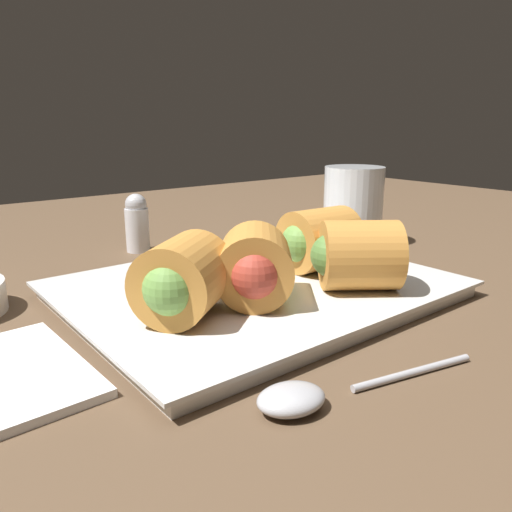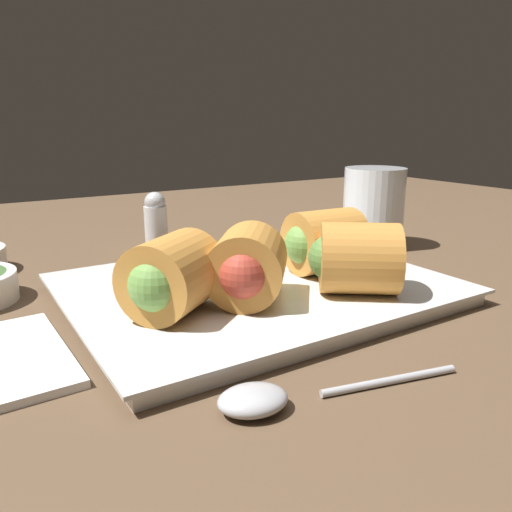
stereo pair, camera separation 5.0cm
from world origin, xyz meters
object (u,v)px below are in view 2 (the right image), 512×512
(spoon, at_px, (270,398))
(serving_plate, at_px, (256,289))
(salt_shaker, at_px, (156,220))
(drinking_glass, at_px, (373,208))

(spoon, bearing_deg, serving_plate, 60.44)
(serving_plate, distance_m, spoon, 0.19)
(serving_plate, xyz_separation_m, salt_shaker, (-0.01, 0.22, 0.03))
(serving_plate, relative_size, spoon, 2.10)
(serving_plate, distance_m, drinking_glass, 0.25)
(drinking_glass, bearing_deg, spoon, -142.61)
(drinking_glass, height_order, salt_shaker, drinking_glass)
(drinking_glass, distance_m, salt_shaker, 0.28)
(spoon, relative_size, drinking_glass, 1.56)
(spoon, distance_m, drinking_glass, 0.41)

